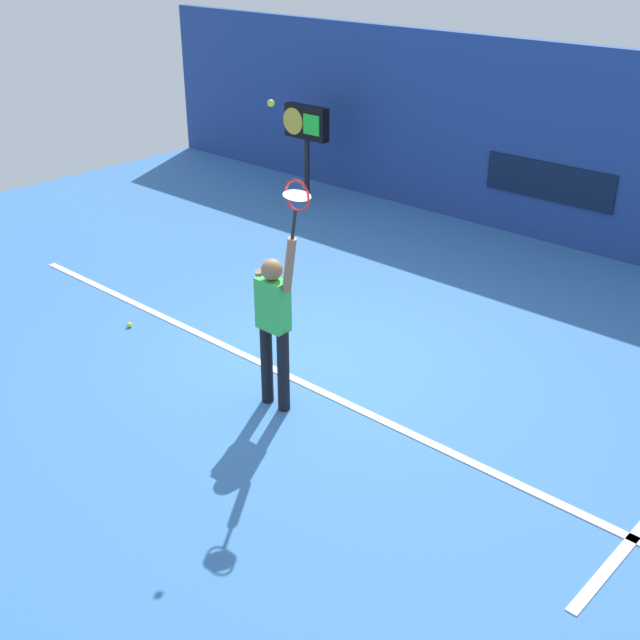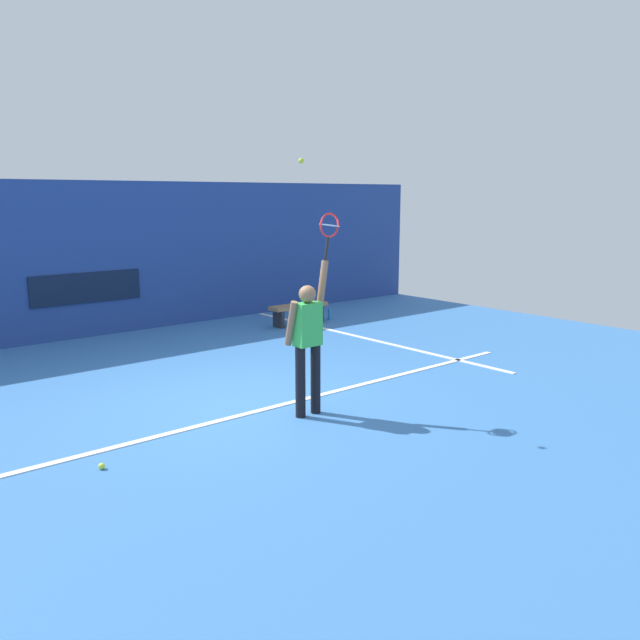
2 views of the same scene
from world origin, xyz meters
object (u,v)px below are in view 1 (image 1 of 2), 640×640
object	(u,v)px
spare_ball	(129,325)
tennis_player	(274,321)
scoreboard_clock	(306,127)
tennis_racket	(297,199)
tennis_ball	(271,103)

from	to	relation	value
spare_ball	tennis_player	bearing A→B (deg)	-0.96
spare_ball	scoreboard_clock	bearing A→B (deg)	110.44
tennis_racket	tennis_ball	bearing A→B (deg)	169.13
tennis_player	spare_ball	world-z (taller)	tennis_player
tennis_racket	tennis_player	bearing A→B (deg)	179.31
tennis_player	spare_ball	size ratio (longest dim) A/B	29.26
tennis_player	spare_ball	bearing A→B (deg)	179.04
scoreboard_clock	spare_ball	world-z (taller)	scoreboard_clock
tennis_player	scoreboard_clock	xyz separation A→B (m)	(-4.78, 5.58, 0.33)
tennis_player	spare_ball	xyz separation A→B (m)	(-2.72, 0.05, -0.98)
tennis_player	tennis_ball	size ratio (longest dim) A/B	29.26
scoreboard_clock	spare_ball	xyz separation A→B (m)	(2.06, -5.53, -1.30)
tennis_racket	tennis_ball	size ratio (longest dim) A/B	9.15
tennis_ball	spare_ball	world-z (taller)	tennis_ball
tennis_racket	scoreboard_clock	bearing A→B (deg)	132.61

